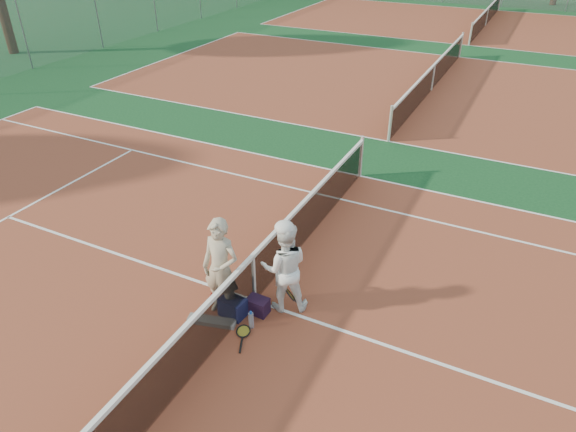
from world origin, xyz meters
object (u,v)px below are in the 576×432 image
at_px(racket_red, 217,291).
at_px(sports_bag_navy, 233,307).
at_px(player_b, 285,267).
at_px(sports_bag_purple, 258,306).
at_px(player_a, 221,268).
at_px(racket_black_held, 290,301).
at_px(water_bottle, 251,320).
at_px(net_main, 254,278).
at_px(racket_spare, 243,331).

xyz_separation_m(racket_red, sports_bag_navy, (0.40, -0.13, -0.11)).
height_order(player_b, sports_bag_purple, player_b).
height_order(player_a, player_b, player_a).
distance_m(player_b, sports_bag_navy, 1.13).
relative_size(racket_black_held, water_bottle, 1.74).
xyz_separation_m(player_a, racket_red, (-0.20, 0.11, -0.63)).
bearing_deg(net_main, racket_red, -148.10).
height_order(player_a, sports_bag_navy, player_a).
bearing_deg(net_main, water_bottle, -65.08).
xyz_separation_m(player_b, sports_bag_navy, (-0.68, -0.61, -0.66)).
height_order(racket_red, water_bottle, racket_red).
relative_size(player_b, sports_bag_purple, 4.56).
bearing_deg(sports_bag_navy, water_bottle, -15.71).
bearing_deg(player_b, racket_black_held, 114.70).
xyz_separation_m(sports_bag_purple, water_bottle, (0.08, -0.37, 0.00)).
bearing_deg(water_bottle, sports_bag_navy, 164.29).
bearing_deg(sports_bag_navy, player_a, 172.40).
distance_m(racket_spare, sports_bag_navy, 0.49).
xyz_separation_m(player_a, sports_bag_navy, (0.20, -0.03, -0.74)).
bearing_deg(sports_bag_navy, racket_black_held, 29.39).
relative_size(player_a, racket_red, 3.25).
xyz_separation_m(net_main, racket_black_held, (0.70, 0.00, -0.25)).
relative_size(player_a, water_bottle, 6.10).
xyz_separation_m(racket_black_held, sports_bag_purple, (-0.50, -0.23, -0.11)).
bearing_deg(racket_black_held, sports_bag_purple, -18.00).
relative_size(net_main, player_b, 6.56).
bearing_deg(net_main, player_b, 13.68).
xyz_separation_m(player_b, racket_red, (-1.09, -0.47, -0.56)).
bearing_deg(player_a, water_bottle, -14.23).
relative_size(player_a, racket_spare, 3.05).
bearing_deg(sports_bag_purple, racket_black_held, 25.10).
height_order(net_main, sports_bag_navy, net_main).
bearing_deg(sports_bag_navy, sports_bag_purple, 34.95).
relative_size(racket_spare, water_bottle, 2.00).
bearing_deg(sports_bag_navy, player_b, 41.59).
bearing_deg(sports_bag_purple, player_a, -158.29).
height_order(player_a, racket_spare, player_a).
bearing_deg(sports_bag_purple, racket_spare, -87.77).
relative_size(net_main, sports_bag_purple, 29.89).
distance_m(net_main, water_bottle, 0.75).
distance_m(sports_bag_purple, water_bottle, 0.37).
bearing_deg(water_bottle, net_main, 114.92).
bearing_deg(racket_spare, player_b, -42.95).
height_order(net_main, player_a, player_a).
distance_m(racket_spare, water_bottle, 0.22).
xyz_separation_m(player_b, water_bottle, (-0.25, -0.73, -0.69)).
xyz_separation_m(player_a, racket_black_held, (1.05, 0.45, -0.65)).
relative_size(player_a, sports_bag_purple, 4.98).
distance_m(racket_red, racket_spare, 0.92).
xyz_separation_m(player_a, sports_bag_purple, (0.55, 0.22, -0.77)).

